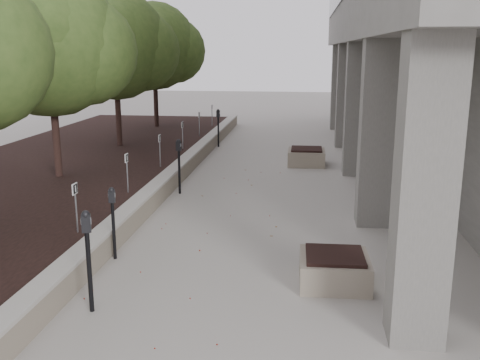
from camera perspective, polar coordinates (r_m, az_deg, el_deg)
The scene contains 18 objects.
retaining_wall at distance 15.76m, azimuth -6.90°, elevation 0.43°, with size 0.39×26.00×0.50m, color gray, non-canonical shape.
planting_bed at distance 17.02m, azimuth -19.01°, elevation 0.58°, with size 7.00×26.00×0.40m, color black.
crabapple_tree_3 at distance 15.45m, azimuth -19.08°, elevation 10.30°, with size 4.60×4.00×5.44m, color #35501E, non-canonical shape.
crabapple_tree_4 at distance 20.07m, azimuth -12.81°, elevation 11.26°, with size 4.60×4.00×5.44m, color #35501E, non-canonical shape.
crabapple_tree_5 at distance 24.83m, azimuth -8.90°, elevation 11.78°, with size 4.60×4.00×5.44m, color #35501E, non-canonical shape.
parking_sign_3 at distance 10.72m, azimuth -16.72°, elevation -2.82°, with size 0.04×0.22×0.96m, color black, non-canonical shape.
parking_sign_4 at distance 13.43m, azimuth -11.68°, elevation 0.71°, with size 0.04×0.22×0.96m, color black, non-canonical shape.
parking_sign_5 at distance 16.24m, azimuth -8.35°, elevation 3.03°, with size 0.04×0.22×0.96m, color black, non-canonical shape.
parking_sign_6 at distance 19.11m, azimuth -6.01°, elevation 4.66°, with size 0.04×0.22×0.96m, color black, non-canonical shape.
parking_sign_7 at distance 22.01m, azimuth -4.27°, elevation 5.85°, with size 0.04×0.22×0.96m, color black, non-canonical shape.
parking_sign_8 at distance 24.94m, azimuth -2.94°, elevation 6.76°, with size 0.04×0.22×0.96m, color black, non-canonical shape.
parking_meter_2 at distance 8.30m, azimuth -15.49°, elevation -8.22°, with size 0.15×0.11×1.56m, color black, non-canonical shape.
parking_meter_3 at distance 10.27m, azimuth -13.07°, elevation -4.44°, with size 0.14×0.10×1.37m, color black, non-canonical shape.
parking_meter_4 at distance 14.62m, azimuth -6.36°, elevation 1.39°, with size 0.15×0.10×1.48m, color black, non-canonical shape.
parking_meter_5 at distance 21.70m, azimuth -2.28°, elevation 5.44°, with size 0.15×0.11×1.50m, color black, non-canonical shape.
planter_front at distance 9.24m, azimuth 9.80°, elevation -9.10°, with size 1.13×1.13×0.53m, color gray, non-canonical shape.
planter_back at distance 18.45m, azimuth 6.94°, elevation 2.45°, with size 1.22×1.22×0.57m, color gray, non-canonical shape.
berry_scatter at distance 11.71m, azimuth -3.27°, elevation -5.33°, with size 3.30×14.10×0.02m, color maroon, non-canonical shape.
Camera 1 is at (1.90, -5.90, 3.77)m, focal length 40.91 mm.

